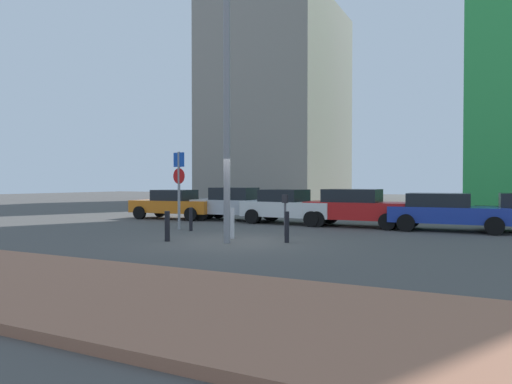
# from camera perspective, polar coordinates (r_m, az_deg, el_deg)

# --- Properties ---
(ground_plane) EXTENTS (120.00, 120.00, 0.00)m
(ground_plane) POSITION_cam_1_polar(r_m,az_deg,el_deg) (14.25, -2.30, -6.09)
(ground_plane) COLOR #4C4947
(sidewalk_brick) EXTENTS (40.00, 3.90, 0.14)m
(sidewalk_brick) POSITION_cam_1_polar(r_m,az_deg,el_deg) (8.90, -24.66, -10.15)
(sidewalk_brick) COLOR #9E664C
(sidewalk_brick) RESTS_ON ground
(parked_car_orange) EXTENTS (4.38, 2.16, 1.44)m
(parked_car_orange) POSITION_cam_1_polar(r_m,az_deg,el_deg) (23.33, -9.96, -1.46)
(parked_car_orange) COLOR orange
(parked_car_orange) RESTS_ON ground
(parked_car_silver) EXTENTS (4.11, 2.13, 1.56)m
(parked_car_silver) POSITION_cam_1_polar(r_m,az_deg,el_deg) (22.05, -2.58, -1.44)
(parked_car_silver) COLOR #B7BABF
(parked_car_silver) RESTS_ON ground
(parked_car_white) EXTENTS (4.24, 2.29, 1.49)m
(parked_car_white) POSITION_cam_1_polar(r_m,az_deg,el_deg) (20.38, 4.08, -1.75)
(parked_car_white) COLOR white
(parked_car_white) RESTS_ON ground
(parked_car_red) EXTENTS (4.05, 1.96, 1.53)m
(parked_car_red) POSITION_cam_1_polar(r_m,az_deg,el_deg) (19.33, 12.11, -1.81)
(parked_car_red) COLOR red
(parked_car_red) RESTS_ON ground
(parked_car_blue) EXTENTS (4.29, 2.00, 1.40)m
(parked_car_blue) POSITION_cam_1_polar(r_m,az_deg,el_deg) (18.63, 22.36, -2.17)
(parked_car_blue) COLOR #1E389E
(parked_car_blue) RESTS_ON ground
(parking_sign_post) EXTENTS (0.60, 0.14, 2.98)m
(parking_sign_post) POSITION_cam_1_polar(r_m,az_deg,el_deg) (18.09, -9.44, 1.40)
(parking_sign_post) COLOR gray
(parking_sign_post) RESTS_ON ground
(parking_meter) EXTENTS (0.18, 0.14, 1.39)m
(parking_meter) POSITION_cam_1_polar(r_m,az_deg,el_deg) (15.67, 3.59, -2.11)
(parking_meter) COLOR #4C4C51
(parking_meter) RESTS_ON ground
(street_lamp) EXTENTS (0.70, 0.36, 8.66)m
(street_lamp) POSITION_cam_1_polar(r_m,az_deg,el_deg) (14.16, -3.61, 14.14)
(street_lamp) COLOR gray
(street_lamp) RESTS_ON ground
(traffic_bollard_near) EXTENTS (0.14, 0.14, 0.94)m
(traffic_bollard_near) POSITION_cam_1_polar(r_m,az_deg,el_deg) (13.95, 3.80, -4.31)
(traffic_bollard_near) COLOR black
(traffic_bollard_near) RESTS_ON ground
(traffic_bollard_mid) EXTENTS (0.14, 0.14, 0.98)m
(traffic_bollard_mid) POSITION_cam_1_polar(r_m,az_deg,el_deg) (14.99, -2.93, -3.84)
(traffic_bollard_mid) COLOR #B7B7BC
(traffic_bollard_mid) RESTS_ON ground
(traffic_bollard_far) EXTENTS (0.16, 0.16, 0.93)m
(traffic_bollard_far) POSITION_cam_1_polar(r_m,az_deg,el_deg) (14.51, -10.83, -4.14)
(traffic_bollard_far) COLOR black
(traffic_bollard_far) RESTS_ON ground
(traffic_bollard_edge) EXTENTS (0.13, 0.13, 0.87)m
(traffic_bollard_edge) POSITION_cam_1_polar(r_m,az_deg,el_deg) (17.50, -8.00, -3.32)
(traffic_bollard_edge) COLOR black
(traffic_bollard_edge) RESTS_ON ground
(building_under_construction) EXTENTS (11.21, 13.83, 19.00)m
(building_under_construction) POSITION_cam_1_polar(r_m,az_deg,el_deg) (46.99, 2.76, 10.60)
(building_under_construction) COLOR gray
(building_under_construction) RESTS_ON ground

